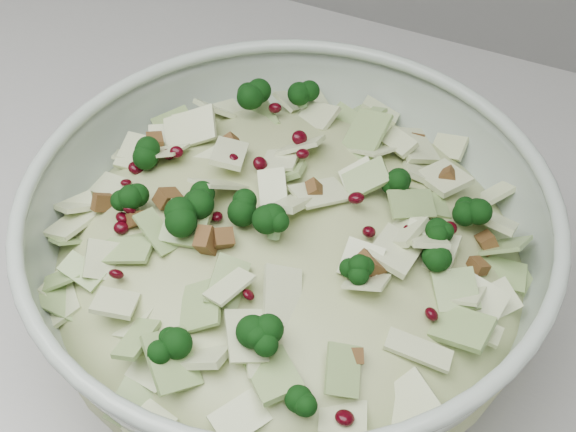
# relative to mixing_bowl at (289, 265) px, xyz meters

# --- Properties ---
(mixing_bowl) EXTENTS (0.42, 0.42, 0.13)m
(mixing_bowl) POSITION_rel_mixing_bowl_xyz_m (0.00, 0.00, 0.00)
(mixing_bowl) COLOR #A9BAAB
(mixing_bowl) RESTS_ON counter
(salad) EXTENTS (0.33, 0.33, 0.13)m
(salad) POSITION_rel_mixing_bowl_xyz_m (0.00, 0.00, 0.02)
(salad) COLOR tan
(salad) RESTS_ON mixing_bowl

